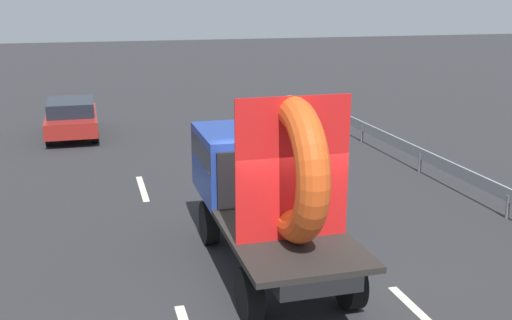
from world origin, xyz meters
TOP-DOWN VIEW (x-y plane):
  - ground_plane at (0.00, 0.00)m, footprint 120.00×120.00m
  - flatbed_truck at (-0.31, 1.00)m, footprint 2.02×5.27m
  - distant_sedan at (-4.03, 13.04)m, footprint 1.75×4.08m
  - guardrail at (5.74, 7.53)m, footprint 0.10×15.72m
  - lane_dash_left_far at (-2.17, 6.10)m, footprint 0.16×2.24m
  - lane_dash_right_near at (1.55, -1.99)m, footprint 0.16×2.36m
  - lane_dash_right_far at (1.55, 6.95)m, footprint 0.16×2.84m

SIDE VIEW (x-z plane):
  - ground_plane at x=0.00m, z-range 0.00..0.00m
  - lane_dash_left_far at x=-2.17m, z-range 0.00..0.01m
  - lane_dash_right_near at x=1.55m, z-range 0.00..0.01m
  - lane_dash_right_far at x=1.55m, z-range 0.00..0.01m
  - guardrail at x=5.74m, z-range 0.18..0.89m
  - distant_sedan at x=-4.03m, z-range 0.05..1.38m
  - flatbed_truck at x=-0.31m, z-range -0.09..3.38m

